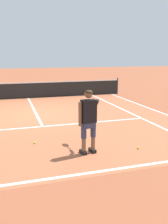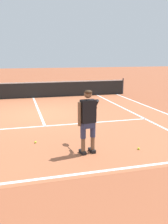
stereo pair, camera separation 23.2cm
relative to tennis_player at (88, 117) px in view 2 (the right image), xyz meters
name	(u,v)px [view 2 (the right image)]	position (x,y,z in m)	size (l,w,h in m)	color
ground_plane	(40,114)	(-0.83, 4.83, -0.99)	(80.00, 80.00, 0.00)	#9E5133
court_inner_surface	(42,118)	(-0.83, 4.08, -0.99)	(10.98, 10.78, 0.00)	#B2603D
line_baseline	(65,176)	(-0.83, -1.11, -0.99)	(10.98, 0.10, 0.01)	white
line_service	(45,126)	(-0.83, 2.87, -0.99)	(8.23, 0.10, 0.01)	white
line_centre_service	(38,108)	(-0.83, 6.07, -0.99)	(0.10, 6.40, 0.01)	white
line_singles_right	(132,112)	(3.28, 4.08, -0.99)	(0.10, 10.38, 0.01)	white
line_doubles_right	(159,111)	(4.66, 4.08, -0.99)	(0.10, 10.38, 0.01)	white
tennis_net	(33,90)	(-0.83, 9.27, -0.49)	(11.96, 0.08, 1.07)	#333338
tennis_player	(88,117)	(0.00, 0.00, 0.00)	(0.60, 1.18, 1.71)	black
tennis_ball_near_feet	(139,149)	(1.43, -0.15, -0.96)	(0.07, 0.07, 0.07)	#CCE02D
tennis_ball_by_baseline	(35,142)	(-1.30, 1.13, -0.96)	(0.07, 0.07, 0.07)	#CCE02D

